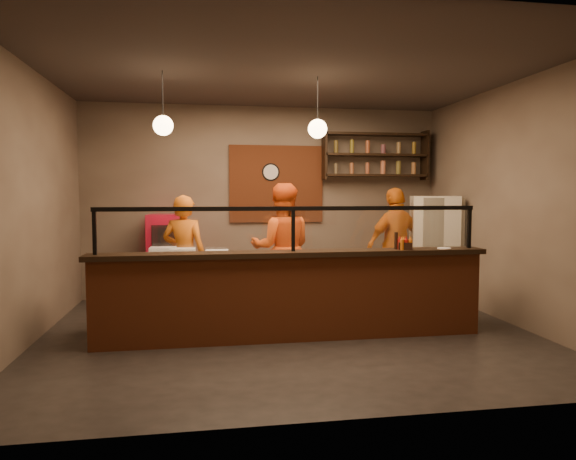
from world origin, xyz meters
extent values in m
plane|color=black|center=(0.00, 0.00, 0.00)|extent=(6.00, 6.00, 0.00)
plane|color=#39312C|center=(0.00, 0.00, 3.20)|extent=(6.00, 6.00, 0.00)
plane|color=#756656|center=(0.00, 2.50, 1.60)|extent=(6.00, 0.00, 6.00)
plane|color=#756656|center=(-3.00, 0.00, 1.60)|extent=(0.00, 5.00, 5.00)
plane|color=#756656|center=(3.00, 0.00, 1.60)|extent=(0.00, 5.00, 5.00)
plane|color=#756656|center=(0.00, -2.50, 1.60)|extent=(6.00, 0.00, 6.00)
cube|color=brown|center=(0.20, 2.47, 1.90)|extent=(1.60, 0.04, 1.30)
cube|color=brown|center=(0.00, -0.30, 0.50)|extent=(4.60, 0.25, 1.00)
cube|color=black|center=(0.00, -0.30, 1.03)|extent=(4.70, 0.37, 0.06)
cube|color=gray|center=(0.00, 0.20, 0.42)|extent=(4.60, 0.75, 0.85)
cube|color=white|center=(0.00, 0.20, 0.88)|extent=(4.60, 0.75, 0.05)
cube|color=white|center=(0.00, -0.30, 1.31)|extent=(4.40, 0.02, 0.50)
cube|color=black|center=(0.00, -0.30, 1.56)|extent=(4.50, 0.05, 0.05)
cube|color=black|center=(-2.22, -0.30, 1.31)|extent=(0.04, 0.04, 0.50)
cube|color=black|center=(0.00, -0.30, 1.31)|extent=(0.04, 0.04, 0.50)
cube|color=black|center=(2.22, -0.30, 1.31)|extent=(0.04, 0.04, 0.50)
cube|color=black|center=(1.90, 2.32, 2.05)|extent=(1.80, 0.28, 0.04)
cube|color=black|center=(1.90, 2.32, 2.40)|extent=(1.80, 0.28, 0.04)
cube|color=black|center=(1.90, 2.32, 2.75)|extent=(1.80, 0.28, 0.04)
cube|color=black|center=(1.00, 2.32, 2.40)|extent=(0.04, 0.28, 0.85)
cube|color=black|center=(2.80, 2.32, 2.40)|extent=(0.04, 0.28, 0.85)
cylinder|color=black|center=(0.10, 2.46, 2.10)|extent=(0.30, 0.04, 0.30)
cylinder|color=black|center=(-1.50, 0.20, 2.90)|extent=(0.01, 0.01, 0.60)
sphere|color=#F0C384|center=(-1.50, 0.20, 2.55)|extent=(0.24, 0.24, 0.24)
cylinder|color=black|center=(0.40, 0.20, 2.90)|extent=(0.01, 0.01, 0.60)
sphere|color=#F0C384|center=(0.40, 0.20, 2.55)|extent=(0.24, 0.24, 0.24)
imported|color=#D16413|center=(-1.31, 1.12, 0.86)|extent=(0.72, 0.59, 1.72)
imported|color=#DF5115|center=(0.09, 1.15, 0.94)|extent=(1.00, 0.82, 1.89)
imported|color=orange|center=(1.95, 1.44, 0.91)|extent=(1.16, 0.74, 1.83)
cube|color=beige|center=(2.60, 1.48, 0.85)|extent=(0.87, 0.84, 1.70)
cube|color=red|center=(-1.61, 2.15, 0.70)|extent=(0.61, 0.56, 1.41)
cylinder|color=white|center=(0.54, 0.20, 0.91)|extent=(0.62, 0.62, 0.01)
cube|color=silver|center=(-1.30, 0.27, 0.98)|extent=(0.32, 0.26, 0.15)
cube|color=silver|center=(-1.54, 0.38, 0.98)|extent=(0.32, 0.26, 0.16)
cube|color=silver|center=(-0.88, 0.15, 0.97)|extent=(0.29, 0.24, 0.14)
cylinder|color=yellow|center=(-1.33, 0.37, 0.93)|extent=(0.37, 0.11, 0.06)
cube|color=black|center=(1.36, -0.36, 1.10)|extent=(0.19, 0.16, 0.09)
cylinder|color=black|center=(1.27, -0.29, 1.16)|extent=(0.06, 0.06, 0.21)
cylinder|color=white|center=(1.87, -0.35, 1.07)|extent=(0.22, 0.22, 0.01)
camera|label=1|loc=(-1.04, -6.19, 1.73)|focal=32.00mm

